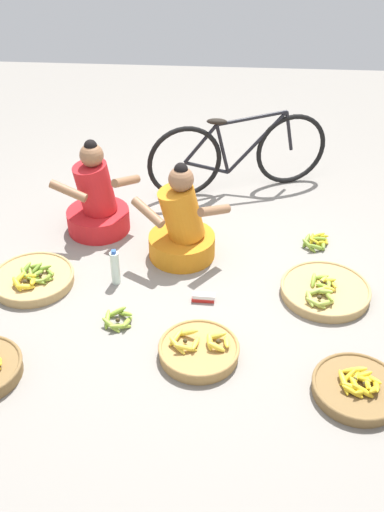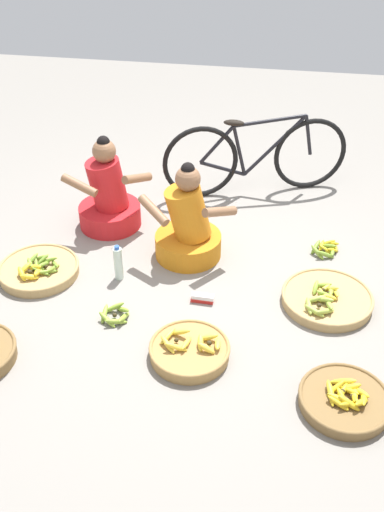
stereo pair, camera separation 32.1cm
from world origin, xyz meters
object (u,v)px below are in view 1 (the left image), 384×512
object	(u,v)px
banana_basket_near_vendor	(33,278)
loose_bananas_front_right	(118,320)
vendor_woman_front	(182,228)
packet_carton_stack	(203,298)
vendor_woman_behind	(97,202)
bicycle_leaning	(239,154)
banana_basket_mid_right	(357,388)
banana_basket_back_center	(199,350)
banana_basket_front_center	(325,290)
loose_bananas_back_left	(316,242)
water_bottle	(115,268)

from	to	relation	value
banana_basket_near_vendor	loose_bananas_front_right	bearing A→B (deg)	-28.94
vendor_woman_front	packet_carton_stack	bearing A→B (deg)	-69.84
vendor_woman_behind	packet_carton_stack	distance (m)	1.30
bicycle_leaning	loose_bananas_front_right	world-z (taller)	bicycle_leaning
banana_basket_near_vendor	loose_bananas_front_right	world-z (taller)	banana_basket_near_vendor
bicycle_leaning	banana_basket_mid_right	size ratio (longest dim) A/B	3.01
vendor_woman_front	banana_basket_back_center	distance (m)	1.14
loose_bananas_front_right	packet_carton_stack	distance (m)	0.63
banana_basket_mid_right	packet_carton_stack	world-z (taller)	banana_basket_mid_right
vendor_woman_front	banana_basket_back_center	world-z (taller)	vendor_woman_front
vendor_woman_front	vendor_woman_behind	size ratio (longest dim) A/B	0.99
vendor_woman_front	packet_carton_stack	xyz separation A→B (m)	(0.20, -0.55, -0.23)
banana_basket_mid_right	packet_carton_stack	distance (m)	1.24
banana_basket_back_center	banana_basket_mid_right	xyz separation A→B (m)	(0.96, -0.24, -0.00)
banana_basket_front_center	banana_basket_near_vendor	xyz separation A→B (m)	(-2.14, -0.02, 0.00)
vendor_woman_behind	banana_basket_front_center	bearing A→B (deg)	-22.55
vendor_woman_front	banana_basket_back_center	size ratio (longest dim) A/B	1.55
vendor_woman_front	loose_bananas_front_right	xyz separation A→B (m)	(-0.36, -0.84, -0.22)
banana_basket_near_vendor	packet_carton_stack	distance (m)	1.27
banana_basket_front_center	banana_basket_mid_right	world-z (taller)	banana_basket_mid_right
vendor_woman_front	packet_carton_stack	world-z (taller)	vendor_woman_front
banana_basket_front_center	loose_bananas_front_right	world-z (taller)	banana_basket_front_center
vendor_woman_front	banana_basket_mid_right	distance (m)	1.79
banana_basket_mid_right	loose_bananas_front_right	world-z (taller)	banana_basket_mid_right
vendor_woman_behind	banana_basket_front_center	xyz separation A→B (m)	(1.80, -0.75, -0.22)
packet_carton_stack	vendor_woman_front	bearing A→B (deg)	110.16
loose_bananas_front_right	banana_basket_near_vendor	bearing A→B (deg)	151.06
vendor_woman_behind	packet_carton_stack	size ratio (longest dim) A/B	4.90
vendor_woman_front	loose_bananas_back_left	xyz separation A→B (m)	(1.08, 0.23, -0.23)
loose_bananas_back_left	banana_basket_front_center	bearing A→B (deg)	-90.20
bicycle_leaning	loose_bananas_back_left	xyz separation A→B (m)	(0.65, -0.88, -0.33)
vendor_woman_behind	loose_bananas_back_left	xyz separation A→B (m)	(1.81, -0.10, -0.23)
packet_carton_stack	loose_bananas_back_left	bearing A→B (deg)	41.71
banana_basket_mid_right	loose_bananas_back_left	distance (m)	1.57
loose_bananas_front_right	water_bottle	distance (m)	0.47
banana_basket_back_center	packet_carton_stack	bearing A→B (deg)	90.39
bicycle_leaning	water_bottle	size ratio (longest dim) A/B	5.59
packet_carton_stack	loose_bananas_front_right	bearing A→B (deg)	-153.35
loose_bananas_front_right	vendor_woman_behind	bearing A→B (deg)	107.53
banana_basket_back_center	water_bottle	bearing A→B (deg)	132.85
bicycle_leaning	loose_bananas_back_left	size ratio (longest dim) A/B	6.12
banana_basket_near_vendor	banana_basket_back_center	bearing A→B (deg)	-27.17
vendor_woman_front	loose_bananas_back_left	world-z (taller)	vendor_woman_front
banana_basket_back_center	loose_bananas_front_right	world-z (taller)	banana_basket_back_center
banana_basket_front_center	loose_bananas_back_left	distance (m)	0.65
loose_bananas_front_right	water_bottle	bearing A→B (deg)	101.77
banana_basket_near_vendor	vendor_woman_behind	bearing A→B (deg)	66.54
loose_bananas_back_left	water_bottle	size ratio (longest dim) A/B	0.91
banana_basket_near_vendor	water_bottle	world-z (taller)	water_bottle
banana_basket_back_center	packet_carton_stack	xyz separation A→B (m)	(-0.00, 0.55, -0.02)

